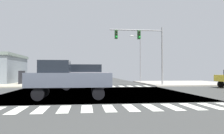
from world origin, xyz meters
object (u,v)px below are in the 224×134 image
at_px(traffic_signal_mast, 143,42).
at_px(pickup_trailing_1, 67,78).
at_px(street_lamp, 139,54).
at_px(sedan_leading_3, 80,74).
at_px(suv_farside_1, 84,75).

height_order(traffic_signal_mast, pickup_trailing_1, traffic_signal_mast).
relative_size(street_lamp, sedan_leading_3, 1.74).
distance_m(traffic_signal_mast, sedan_leading_3, 25.13).
height_order(suv_farside_1, pickup_trailing_1, pickup_trailing_1).
xyz_separation_m(street_lamp, pickup_trailing_1, (-9.52, -19.77, -3.23)).
bearing_deg(street_lamp, sedan_leading_3, 123.05).
xyz_separation_m(suv_farside_1, pickup_trailing_1, (-1.01, -7.00, -0.10)).
bearing_deg(suv_farside_1, sedan_leading_3, -177.84).
bearing_deg(sedan_leading_3, traffic_signal_mast, 108.29).
height_order(street_lamp, pickup_trailing_1, street_lamp).
bearing_deg(suv_farside_1, traffic_signal_mast, 120.03).
bearing_deg(street_lamp, traffic_signal_mast, -101.26).
height_order(suv_farside_1, sedan_leading_3, suv_farside_1).
bearing_deg(pickup_trailing_1, street_lamp, -25.71).
relative_size(sedan_leading_3, pickup_trailing_1, 0.84).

